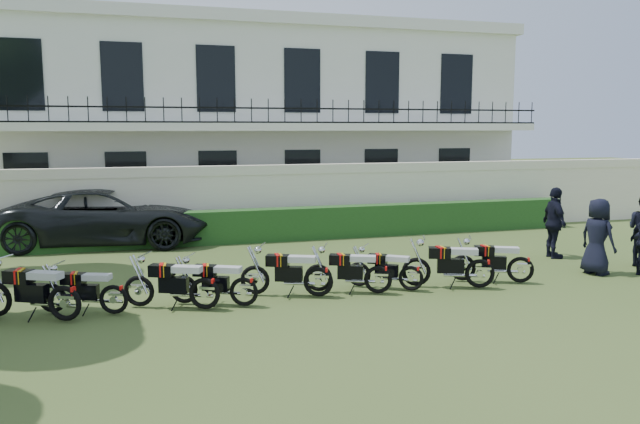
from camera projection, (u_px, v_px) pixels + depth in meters
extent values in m
plane|color=#3D5321|center=(358.00, 302.00, 12.51)|extent=(100.00, 100.00, 0.00)
cube|color=#EFE6C9|center=(273.00, 205.00, 19.98)|extent=(30.00, 0.30, 2.00)
cube|color=#EFE6C9|center=(273.00, 170.00, 19.83)|extent=(30.00, 0.35, 0.30)
cube|color=#1F4318|center=(310.00, 223.00, 19.57)|extent=(18.00, 0.60, 1.00)
cube|color=silver|center=(242.00, 127.00, 25.35)|extent=(20.00, 8.00, 7.00)
cube|color=silver|center=(240.00, 34.00, 24.85)|extent=(20.40, 8.40, 0.40)
cube|color=silver|center=(265.00, 127.00, 20.88)|extent=(20.00, 1.40, 0.25)
cube|color=black|center=(268.00, 108.00, 20.18)|extent=(20.00, 0.05, 0.05)
cube|color=black|center=(268.00, 122.00, 20.24)|extent=(20.00, 0.05, 0.05)
cube|color=black|center=(28.00, 187.00, 19.71)|extent=(1.30, 0.12, 2.20)
cube|color=black|center=(21.00, 75.00, 19.24)|extent=(1.30, 0.12, 2.20)
cube|color=black|center=(127.00, 185.00, 20.56)|extent=(1.30, 0.12, 2.20)
cube|color=black|center=(122.00, 77.00, 20.09)|extent=(1.30, 0.12, 2.20)
cube|color=black|center=(218.00, 183.00, 21.40)|extent=(1.30, 0.12, 2.20)
cube|color=black|center=(216.00, 79.00, 20.93)|extent=(1.30, 0.12, 2.20)
cube|color=black|center=(302.00, 181.00, 22.24)|extent=(1.30, 0.12, 2.20)
cube|color=black|center=(302.00, 81.00, 21.77)|extent=(1.30, 0.12, 2.20)
cube|color=black|center=(381.00, 179.00, 23.08)|extent=(1.30, 0.12, 2.20)
cube|color=black|center=(382.00, 83.00, 22.61)|extent=(1.30, 0.12, 2.20)
cube|color=black|center=(453.00, 177.00, 23.92)|extent=(1.30, 0.12, 2.20)
cube|color=black|center=(456.00, 84.00, 23.46)|extent=(1.30, 0.12, 2.20)
torus|color=black|center=(12.00, 311.00, 10.83)|extent=(0.57, 0.44, 0.63)
torus|color=black|center=(100.00, 307.00, 11.02)|extent=(0.63, 0.39, 0.66)
torus|color=black|center=(30.00, 303.00, 11.28)|extent=(0.63, 0.39, 0.66)
cube|color=black|center=(67.00, 296.00, 11.12)|extent=(0.61, 0.44, 0.32)
cube|color=black|center=(54.00, 280.00, 11.13)|extent=(0.56, 0.47, 0.24)
cube|color=red|center=(54.00, 279.00, 11.13)|extent=(0.12, 0.30, 0.25)
cube|color=#E0A10B|center=(57.00, 279.00, 11.11)|extent=(0.09, 0.29, 0.25)
cube|color=silver|center=(81.00, 279.00, 11.02)|extent=(0.64, 0.50, 0.13)
cylinder|color=silver|center=(35.00, 261.00, 11.15)|extent=(0.33, 0.59, 0.03)
torus|color=black|center=(145.00, 302.00, 11.54)|extent=(0.55, 0.28, 0.56)
torus|color=black|center=(83.00, 300.00, 11.64)|extent=(0.55, 0.28, 0.56)
cube|color=black|center=(116.00, 294.00, 11.56)|extent=(0.53, 0.34, 0.27)
cube|color=black|center=(104.00, 280.00, 11.55)|extent=(0.47, 0.37, 0.20)
cube|color=red|center=(104.00, 280.00, 11.55)|extent=(0.08, 0.25, 0.21)
cube|color=#E0A10B|center=(107.00, 280.00, 11.54)|extent=(0.05, 0.25, 0.21)
cube|color=silver|center=(128.00, 279.00, 11.51)|extent=(0.55, 0.39, 0.11)
cylinder|color=silver|center=(88.00, 266.00, 11.54)|extent=(0.22, 0.52, 0.03)
torus|color=black|center=(238.00, 296.00, 11.79)|extent=(0.60, 0.34, 0.62)
torus|color=black|center=(172.00, 294.00, 11.97)|extent=(0.60, 0.34, 0.62)
cube|color=black|center=(207.00, 287.00, 11.86)|extent=(0.58, 0.40, 0.30)
cube|color=black|center=(195.00, 273.00, 11.85)|extent=(0.52, 0.43, 0.22)
cube|color=red|center=(195.00, 272.00, 11.85)|extent=(0.10, 0.28, 0.23)
cube|color=#E0A10B|center=(198.00, 273.00, 11.84)|extent=(0.07, 0.28, 0.23)
cube|color=silver|center=(220.00, 272.00, 11.78)|extent=(0.61, 0.45, 0.12)
cylinder|color=silver|center=(178.00, 257.00, 11.86)|extent=(0.28, 0.56, 0.03)
torus|color=black|center=(275.00, 294.00, 12.00)|extent=(0.55, 0.33, 0.57)
torus|color=black|center=(214.00, 292.00, 12.20)|extent=(0.55, 0.33, 0.57)
cube|color=black|center=(246.00, 286.00, 12.07)|extent=(0.54, 0.38, 0.28)
cube|color=black|center=(235.00, 273.00, 12.07)|extent=(0.49, 0.40, 0.21)
cube|color=red|center=(235.00, 272.00, 12.07)|extent=(0.10, 0.26, 0.22)
cube|color=#E0A10B|center=(238.00, 273.00, 12.06)|extent=(0.07, 0.26, 0.22)
cube|color=silver|center=(259.00, 272.00, 11.99)|extent=(0.56, 0.43, 0.11)
cylinder|color=silver|center=(220.00, 258.00, 12.08)|extent=(0.27, 0.52, 0.03)
torus|color=black|center=(350.00, 284.00, 12.71)|extent=(0.61, 0.33, 0.62)
torus|color=black|center=(286.00, 282.00, 12.86)|extent=(0.61, 0.33, 0.62)
cube|color=black|center=(321.00, 276.00, 12.76)|extent=(0.59, 0.39, 0.31)
cube|color=black|center=(309.00, 262.00, 12.75)|extent=(0.53, 0.42, 0.22)
cube|color=red|center=(309.00, 262.00, 12.75)|extent=(0.10, 0.28, 0.23)
cube|color=#E0A10B|center=(312.00, 262.00, 12.74)|extent=(0.07, 0.28, 0.23)
cube|color=silver|center=(334.00, 261.00, 12.68)|extent=(0.61, 0.45, 0.12)
cylinder|color=silver|center=(294.00, 247.00, 12.74)|extent=(0.27, 0.57, 0.03)
torus|color=black|center=(408.00, 282.00, 12.95)|extent=(0.57, 0.32, 0.59)
torus|color=black|center=(348.00, 280.00, 13.11)|extent=(0.57, 0.32, 0.59)
cube|color=black|center=(380.00, 274.00, 13.01)|extent=(0.56, 0.38, 0.29)
cube|color=black|center=(370.00, 262.00, 13.00)|extent=(0.50, 0.41, 0.21)
cube|color=red|center=(370.00, 261.00, 13.00)|extent=(0.10, 0.27, 0.22)
cube|color=#E0A10B|center=(373.00, 261.00, 12.99)|extent=(0.07, 0.26, 0.22)
cube|color=silver|center=(393.00, 260.00, 12.93)|extent=(0.58, 0.43, 0.12)
cylinder|color=silver|center=(355.00, 248.00, 13.00)|extent=(0.26, 0.54, 0.03)
torus|color=black|center=(438.00, 282.00, 13.07)|extent=(0.49, 0.38, 0.54)
torus|color=black|center=(385.00, 277.00, 13.45)|extent=(0.49, 0.38, 0.54)
cube|color=black|center=(413.00, 274.00, 13.23)|extent=(0.49, 0.41, 0.27)
cube|color=black|center=(404.00, 262.00, 13.26)|extent=(0.46, 0.42, 0.19)
cube|color=red|center=(404.00, 261.00, 13.26)|extent=(0.13, 0.25, 0.20)
cube|color=#E0A10B|center=(406.00, 262.00, 13.24)|extent=(0.11, 0.24, 0.20)
cube|color=silver|center=(425.00, 262.00, 13.11)|extent=(0.52, 0.46, 0.11)
cylinder|color=silver|center=(391.00, 249.00, 13.32)|extent=(0.33, 0.45, 0.03)
torus|color=black|center=(512.00, 276.00, 13.39)|extent=(0.62, 0.34, 0.64)
torus|color=black|center=(448.00, 274.00, 13.55)|extent=(0.62, 0.34, 0.64)
cube|color=black|center=(482.00, 268.00, 13.44)|extent=(0.60, 0.40, 0.31)
cube|color=black|center=(471.00, 255.00, 13.43)|extent=(0.54, 0.44, 0.23)
cube|color=red|center=(471.00, 254.00, 13.43)|extent=(0.10, 0.29, 0.24)
cube|color=#E0A10B|center=(474.00, 254.00, 13.42)|extent=(0.07, 0.28, 0.24)
cube|color=silver|center=(496.00, 253.00, 13.36)|extent=(0.63, 0.46, 0.13)
cylinder|color=silver|center=(456.00, 240.00, 13.43)|extent=(0.28, 0.59, 0.03)
torus|color=black|center=(550.00, 272.00, 13.84)|extent=(0.57, 0.33, 0.59)
torus|color=black|center=(491.00, 270.00, 14.03)|extent=(0.57, 0.33, 0.59)
cube|color=black|center=(523.00, 265.00, 13.91)|extent=(0.56, 0.39, 0.29)
cube|color=black|center=(513.00, 253.00, 13.90)|extent=(0.50, 0.42, 0.21)
cube|color=red|center=(513.00, 252.00, 13.90)|extent=(0.10, 0.27, 0.22)
cube|color=#E0A10B|center=(516.00, 252.00, 13.89)|extent=(0.07, 0.27, 0.22)
cube|color=silver|center=(536.00, 252.00, 13.82)|extent=(0.58, 0.44, 0.12)
cylinder|color=silver|center=(499.00, 240.00, 13.91)|extent=(0.28, 0.54, 0.03)
imported|color=black|center=(107.00, 217.00, 18.55)|extent=(6.37, 3.48, 1.69)
imported|color=black|center=(597.00, 236.00, 14.78)|extent=(0.77, 1.00, 1.82)
imported|color=black|center=(554.00, 223.00, 16.63)|extent=(0.67, 1.18, 1.91)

